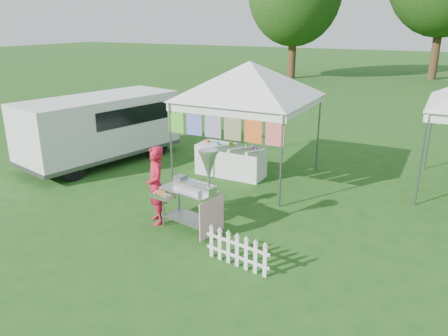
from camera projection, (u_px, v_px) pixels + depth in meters
The scene contains 7 objects.
ground at pixel (173, 231), 8.57m from camera, with size 120.00×120.00×0.00m, color #1F4C15.
canopy_main at pixel (250, 61), 10.55m from camera, with size 4.24×4.24×3.45m.
donut_cart at pixel (196, 184), 8.22m from camera, with size 1.34×0.83×1.71m.
vendor at pixel (156, 185), 8.70m from camera, with size 0.59×0.38×1.61m, color #B8162E.
cargo_van at pixel (103, 127), 12.58m from camera, with size 2.79×4.85×1.89m.
picket_fence at pixel (237, 251), 7.25m from camera, with size 1.25×0.22×0.56m.
display_table at pixel (231, 161), 11.54m from camera, with size 1.80×0.70×0.82m, color white.
Camera 1 is at (4.46, -6.39, 3.92)m, focal length 35.00 mm.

